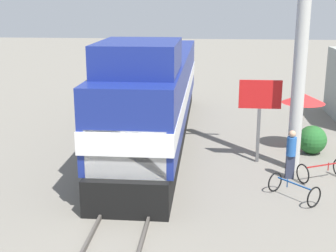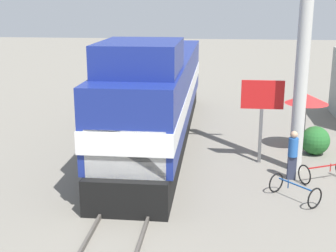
{
  "view_description": "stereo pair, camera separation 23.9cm",
  "coord_description": "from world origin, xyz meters",
  "px_view_note": "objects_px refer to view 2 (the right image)",
  "views": [
    {
      "loc": [
        2.4,
        -16.95,
        6.3
      ],
      "look_at": [
        1.2,
        -3.59,
        2.64
      ],
      "focal_mm": 50.0,
      "sensor_mm": 36.0,
      "label": 1
    },
    {
      "loc": [
        2.64,
        -16.93,
        6.3
      ],
      "look_at": [
        1.2,
        -3.59,
        2.64
      ],
      "focal_mm": 50.0,
      "sensor_mm": 36.0,
      "label": 2
    }
  ],
  "objects_px": {
    "bicycle": "(324,171)",
    "bicycle_spare": "(295,190)",
    "billboard_sign": "(262,102)",
    "locomotive": "(158,97)",
    "utility_pole": "(305,26)",
    "vendor_umbrella": "(307,99)",
    "person_bystander": "(293,153)"
  },
  "relations": [
    {
      "from": "bicycle",
      "to": "bicycle_spare",
      "type": "bearing_deg",
      "value": 117.69
    },
    {
      "from": "billboard_sign",
      "to": "locomotive",
      "type": "bearing_deg",
      "value": 151.99
    },
    {
      "from": "utility_pole",
      "to": "vendor_umbrella",
      "type": "distance_m",
      "value": 4.08
    },
    {
      "from": "vendor_umbrella",
      "to": "bicycle",
      "type": "bearing_deg",
      "value": -88.45
    },
    {
      "from": "billboard_sign",
      "to": "person_bystander",
      "type": "relative_size",
      "value": 1.83
    },
    {
      "from": "locomotive",
      "to": "person_bystander",
      "type": "relative_size",
      "value": 9.3
    },
    {
      "from": "billboard_sign",
      "to": "bicycle",
      "type": "distance_m",
      "value": 3.47
    },
    {
      "from": "bicycle_spare",
      "to": "billboard_sign",
      "type": "bearing_deg",
      "value": -118.64
    },
    {
      "from": "billboard_sign",
      "to": "utility_pole",
      "type": "bearing_deg",
      "value": -27.34
    },
    {
      "from": "locomotive",
      "to": "bicycle",
      "type": "distance_m",
      "value": 7.86
    },
    {
      "from": "locomotive",
      "to": "bicycle_spare",
      "type": "xyz_separation_m",
      "value": [
        5.2,
        -5.87,
        -1.75
      ]
    },
    {
      "from": "vendor_umbrella",
      "to": "bicycle_spare",
      "type": "height_order",
      "value": "vendor_umbrella"
    },
    {
      "from": "person_bystander",
      "to": "bicycle_spare",
      "type": "distance_m",
      "value": 1.97
    },
    {
      "from": "person_bystander",
      "to": "bicycle",
      "type": "xyz_separation_m",
      "value": [
        1.11,
        -0.09,
        -0.62
      ]
    },
    {
      "from": "locomotive",
      "to": "person_bystander",
      "type": "height_order",
      "value": "locomotive"
    },
    {
      "from": "utility_pole",
      "to": "locomotive",
      "type": "bearing_deg",
      "value": 152.14
    },
    {
      "from": "locomotive",
      "to": "bicycle_spare",
      "type": "bearing_deg",
      "value": -48.47
    },
    {
      "from": "vendor_umbrella",
      "to": "bicycle",
      "type": "distance_m",
      "value": 4.1
    },
    {
      "from": "vendor_umbrella",
      "to": "person_bystander",
      "type": "bearing_deg",
      "value": -105.85
    },
    {
      "from": "locomotive",
      "to": "bicycle",
      "type": "height_order",
      "value": "locomotive"
    },
    {
      "from": "bicycle_spare",
      "to": "vendor_umbrella",
      "type": "bearing_deg",
      "value": -144.22
    },
    {
      "from": "person_bystander",
      "to": "bicycle",
      "type": "bearing_deg",
      "value": -4.77
    },
    {
      "from": "person_bystander",
      "to": "vendor_umbrella",
      "type": "bearing_deg",
      "value": 74.15
    },
    {
      "from": "billboard_sign",
      "to": "bicycle",
      "type": "xyz_separation_m",
      "value": [
        2.11,
        -1.79,
        -2.08
      ]
    },
    {
      "from": "bicycle",
      "to": "person_bystander",
      "type": "bearing_deg",
      "value": 58.74
    },
    {
      "from": "vendor_umbrella",
      "to": "person_bystander",
      "type": "height_order",
      "value": "vendor_umbrella"
    },
    {
      "from": "person_bystander",
      "to": "bicycle",
      "type": "height_order",
      "value": "person_bystander"
    },
    {
      "from": "bicycle_spare",
      "to": "locomotive",
      "type": "bearing_deg",
      "value": -90.42
    },
    {
      "from": "person_bystander",
      "to": "bicycle_spare",
      "type": "relative_size",
      "value": 1.09
    },
    {
      "from": "utility_pole",
      "to": "billboard_sign",
      "type": "height_order",
      "value": "utility_pole"
    },
    {
      "from": "locomotive",
      "to": "vendor_umbrella",
      "type": "distance_m",
      "value": 6.4
    },
    {
      "from": "locomotive",
      "to": "utility_pole",
      "type": "xyz_separation_m",
      "value": [
        5.65,
        -2.98,
        3.26
      ]
    }
  ]
}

